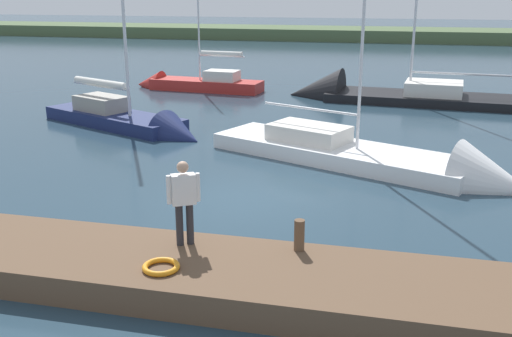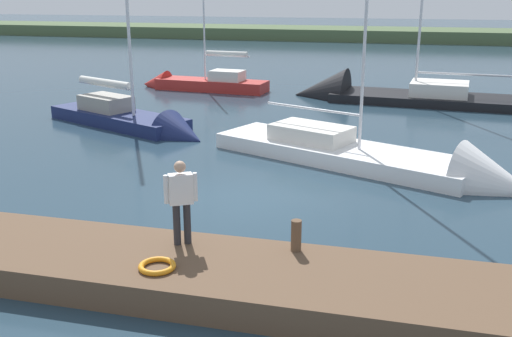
# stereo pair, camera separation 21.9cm
# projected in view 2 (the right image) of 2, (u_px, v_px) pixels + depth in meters

# --- Properties ---
(ground_plane) EXTENTS (200.00, 200.00, 0.00)m
(ground_plane) POSITION_uv_depth(u_px,v_px,m) (247.00, 199.00, 15.36)
(ground_plane) COLOR #263D4C
(far_shoreline) EXTENTS (180.00, 8.00, 2.40)m
(far_shoreline) POSITION_uv_depth(u_px,v_px,m) (373.00, 40.00, 63.12)
(far_shoreline) COLOR #4C603D
(far_shoreline) RESTS_ON ground_plane
(dock_pier) EXTENTS (20.29, 2.44, 0.55)m
(dock_pier) POSITION_uv_depth(u_px,v_px,m) (178.00, 272.00, 10.82)
(dock_pier) COLOR brown
(dock_pier) RESTS_ON ground_plane
(mooring_post_near) EXTENTS (0.20, 0.20, 0.61)m
(mooring_post_near) POSITION_uv_depth(u_px,v_px,m) (296.00, 236.00, 10.97)
(mooring_post_near) COLOR brown
(mooring_post_near) RESTS_ON dock_pier
(life_ring_buoy) EXTENTS (0.66, 0.66, 0.10)m
(life_ring_buoy) POSITION_uv_depth(u_px,v_px,m) (157.00, 266.00, 10.32)
(life_ring_buoy) COLOR orange
(life_ring_buoy) RESTS_ON dock_pier
(sailboat_far_right) EXTENTS (7.91, 4.94, 9.44)m
(sailboat_far_right) POSITION_uv_depth(u_px,v_px,m) (136.00, 125.00, 23.13)
(sailboat_far_right) COLOR navy
(sailboat_far_right) RESTS_ON ground_plane
(sailboat_outer_mooring) EXTENTS (11.06, 3.93, 12.19)m
(sailboat_outer_mooring) POSITION_uv_depth(u_px,v_px,m) (373.00, 98.00, 29.00)
(sailboat_outer_mooring) COLOR black
(sailboat_outer_mooring) RESTS_ON ground_plane
(sailboat_near_dock) EXTENTS (7.27, 2.25, 8.45)m
(sailboat_near_dock) POSITION_uv_depth(u_px,v_px,m) (197.00, 85.00, 32.00)
(sailboat_near_dock) COLOR #B22823
(sailboat_near_dock) RESTS_ON ground_plane
(sailboat_far_left) EXTENTS (10.15, 6.04, 10.32)m
(sailboat_far_left) POSITION_uv_depth(u_px,v_px,m) (393.00, 166.00, 17.71)
(sailboat_far_left) COLOR white
(sailboat_far_left) RESTS_ON ground_plane
(person_on_dock) EXTENTS (0.56, 0.41, 1.65)m
(person_on_dock) POSITION_uv_depth(u_px,v_px,m) (181.00, 197.00, 11.08)
(person_on_dock) COLOR #28282D
(person_on_dock) RESTS_ON dock_pier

